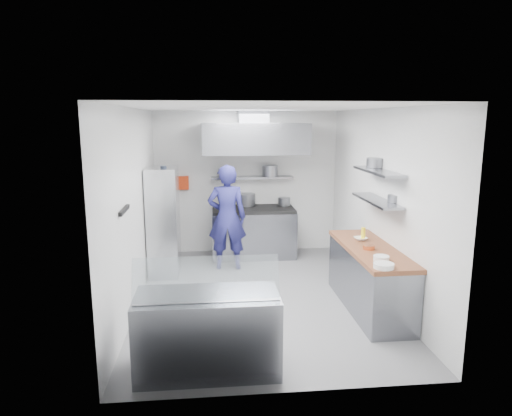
{
  "coord_description": "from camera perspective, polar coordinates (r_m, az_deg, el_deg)",
  "views": [
    {
      "loc": [
        -0.72,
        -6.5,
        2.64
      ],
      "look_at": [
        0.0,
        0.6,
        1.25
      ],
      "focal_mm": 32.0,
      "sensor_mm": 36.0,
      "label": 1
    }
  ],
  "objects": [
    {
      "name": "ceiling",
      "position": [
        6.55,
        0.54,
        12.41
      ],
      "size": [
        5.0,
        5.0,
        0.0
      ],
      "primitive_type": "plane",
      "rotation": [
        3.14,
        0.0,
        0.0
      ],
      "color": "silver",
      "rests_on": "wall_back"
    },
    {
      "name": "plate_stack_a",
      "position": [
        5.68,
        15.67,
        -6.95
      ],
      "size": [
        0.24,
        0.24,
        0.06
      ],
      "primitive_type": "cylinder",
      "color": "white",
      "rests_on": "prep_counter_top"
    },
    {
      "name": "rack_bin_a",
      "position": [
        7.7,
        -11.67,
        -3.05
      ],
      "size": [
        0.14,
        0.18,
        0.16
      ],
      "primitive_type": "cube",
      "color": "white",
      "rests_on": "wire_rack"
    },
    {
      "name": "rack_jar",
      "position": [
        7.67,
        -11.47,
        4.51
      ],
      "size": [
        0.1,
        0.1,
        0.18
      ],
      "primitive_type": "cylinder",
      "color": "black",
      "rests_on": "wire_rack"
    },
    {
      "name": "prep_counter_top",
      "position": [
        6.55,
        14.14,
        -5.02
      ],
      "size": [
        0.65,
        2.04,
        0.06
      ],
      "primitive_type": "cube",
      "color": "brown",
      "rests_on": "prep_counter_base"
    },
    {
      "name": "stock_pot_left",
      "position": [
        8.77,
        -3.44,
        0.62
      ],
      "size": [
        0.26,
        0.26,
        0.2
      ],
      "primitive_type": "cylinder",
      "color": "slate",
      "rests_on": "cooktop"
    },
    {
      "name": "extractor_hood",
      "position": [
        8.48,
        -0.23,
        8.72
      ],
      "size": [
        1.9,
        1.15,
        0.55
      ],
      "primitive_type": "cube",
      "color": "gray",
      "rests_on": "wall_back"
    },
    {
      "name": "squeeze_bottle",
      "position": [
        6.91,
        13.26,
        -3.11
      ],
      "size": [
        0.06,
        0.06,
        0.18
      ],
      "primitive_type": "cylinder",
      "color": "yellow",
      "rests_on": "prep_counter_top"
    },
    {
      "name": "prep_counter_base",
      "position": [
        6.68,
        13.96,
        -8.74
      ],
      "size": [
        0.62,
        2.0,
        0.84
      ],
      "primitive_type": "cube",
      "color": "gray",
      "rests_on": "floor"
    },
    {
      "name": "copper_pan",
      "position": [
        6.42,
        13.92,
        -4.77
      ],
      "size": [
        0.16,
        0.16,
        0.06
      ],
      "primitive_type": "cylinder",
      "color": "#DA723D",
      "rests_on": "prep_counter_top"
    },
    {
      "name": "cooktop",
      "position": [
        8.81,
        -0.34,
        -0.17
      ],
      "size": [
        1.57,
        0.78,
        0.06
      ],
      "primitive_type": "cube",
      "color": "black",
      "rests_on": "gas_range"
    },
    {
      "name": "red_firebox",
      "position": [
        9.04,
        -9.1,
        3.13
      ],
      "size": [
        0.22,
        0.1,
        0.26
      ],
      "primitive_type": "cube",
      "color": "red",
      "rests_on": "wall_back"
    },
    {
      "name": "display_glass",
      "position": [
        4.66,
        -6.21,
        -8.77
      ],
      "size": [
        1.47,
        0.19,
        0.42
      ],
      "primitive_type": "cube",
      "rotation": [
        -0.38,
        0.0,
        0.0
      ],
      "color": "silver",
      "rests_on": "display_case"
    },
    {
      "name": "rack_bin_b",
      "position": [
        8.01,
        -11.51,
        1.16
      ],
      "size": [
        0.15,
        0.19,
        0.17
      ],
      "primitive_type": "cube",
      "color": "yellow",
      "rests_on": "wire_rack"
    },
    {
      "name": "mixing_bowl",
      "position": [
        6.86,
        12.94,
        -3.76
      ],
      "size": [
        0.21,
        0.21,
        0.05
      ],
      "primitive_type": "imported",
      "rotation": [
        0.0,
        0.0,
        0.11
      ],
      "color": "white",
      "rests_on": "prep_counter_top"
    },
    {
      "name": "chef",
      "position": [
        8.08,
        -3.65,
        -1.19
      ],
      "size": [
        0.7,
        0.48,
        1.87
      ],
      "primitive_type": "imported",
      "rotation": [
        0.0,
        0.0,
        3.09
      ],
      "color": "navy",
      "rests_on": "floor"
    },
    {
      "name": "display_case",
      "position": [
        5.02,
        -6.04,
        -15.24
      ],
      "size": [
        1.5,
        0.7,
        0.85
      ],
      "primitive_type": "cube",
      "color": "gray",
      "rests_on": "floor"
    },
    {
      "name": "stock_pot_right",
      "position": [
        9.04,
        3.53,
        0.81
      ],
      "size": [
        0.24,
        0.24,
        0.16
      ],
      "primitive_type": "cylinder",
      "color": "slate",
      "rests_on": "cooktop"
    },
    {
      "name": "floor",
      "position": [
        7.06,
        0.5,
        -10.95
      ],
      "size": [
        5.0,
        5.0,
        0.0
      ],
      "primitive_type": "plane",
      "color": "slate",
      "rests_on": "ground"
    },
    {
      "name": "wire_rack",
      "position": [
        8.01,
        -11.46,
        -1.57
      ],
      "size": [
        0.5,
        0.9,
        1.85
      ],
      "primitive_type": "cube",
      "color": "silver",
      "rests_on": "floor"
    },
    {
      "name": "wall_right",
      "position": [
        7.09,
        15.15,
        0.55
      ],
      "size": [
        2.8,
        5.0,
        0.02
      ],
      "primitive_type": "cube",
      "rotation": [
        1.57,
        0.0,
        -1.57
      ],
      "color": "white",
      "rests_on": "floor"
    },
    {
      "name": "knife_strip",
      "position": [
        5.81,
        -16.15,
        -0.25
      ],
      "size": [
        0.04,
        0.55,
        0.05
      ],
      "primitive_type": "cube",
      "color": "black",
      "rests_on": "wall_left"
    },
    {
      "name": "shelf_pot_a",
      "position": [
        8.84,
        -3.99,
        4.43
      ],
      "size": [
        0.24,
        0.24,
        0.18
      ],
      "primitive_type": "cylinder",
      "color": "slate",
      "rests_on": "over_range_shelf"
    },
    {
      "name": "wall_back",
      "position": [
        9.12,
        -1.2,
        3.2
      ],
      "size": [
        3.6,
        2.8,
        0.02
      ],
      "primitive_type": "cube",
      "rotation": [
        1.57,
        0.0,
        0.0
      ],
      "color": "white",
      "rests_on": "floor"
    },
    {
      "name": "wall_shelf_upper",
      "position": [
        6.68,
        14.99,
        4.45
      ],
      "size": [
        0.3,
        1.3,
        0.04
      ],
      "primitive_type": "cube",
      "color": "gray",
      "rests_on": "wall_right"
    },
    {
      "name": "wall_front",
      "position": [
        4.25,
        4.23,
        -5.99
      ],
      "size": [
        3.6,
        2.8,
        0.02
      ],
      "primitive_type": "cube",
      "rotation": [
        -1.57,
        0.0,
        0.0
      ],
      "color": "white",
      "rests_on": "floor"
    },
    {
      "name": "shelf_pot_c",
      "position": [
        6.57,
        17.02,
        1.15
      ],
      "size": [
        0.21,
        0.21,
        0.1
      ],
      "primitive_type": "cylinder",
      "color": "slate",
      "rests_on": "wall_shelf_lower"
    },
    {
      "name": "gas_range",
      "position": [
        8.92,
        -0.33,
        -3.2
      ],
      "size": [
        1.6,
        0.8,
        0.9
      ],
      "primitive_type": "cube",
      "color": "gray",
      "rests_on": "floor"
    },
    {
      "name": "plate_stack_b",
      "position": [
        5.96,
        15.39,
        -6.06
      ],
      "size": [
        0.2,
        0.2,
        0.06
      ],
      "primitive_type": "cylinder",
      "color": "white",
      "rests_on": "prep_counter_top"
    },
    {
      "name": "wall_left",
      "position": [
        6.71,
        -14.94,
        -0.02
      ],
      "size": [
        2.8,
        5.0,
        0.02
      ],
      "primitive_type": "cube",
      "rotation": [
        1.57,
        0.0,
        1.57
      ],
      "color": "white",
      "rests_on": "floor"
    },
    {
      "name": "shelf_pot_d",
      "position": [
        7.01,
        14.67,
        5.5
      ],
      "size": [
        0.25,
        0.25,
        0.14
      ],
      "primitive_type": "cylinder",
      "color": "slate",
      "rests_on": "wall_shelf_upper"
    },
    {
      "name": "hood_duct",
      "position": [
        8.69,
        -0.38,
        11.28
      ],
      "size": [
        0.55,
        0.55,
        0.24
      ],
      "primitive_type": "cube",
      "color": "slate",
      "rests_on": "extractor_hood"
    },
    {
      "name": "over_range_shelf",
      "position": [
        8.95,
        -0.49,
        3.83
      ],
      "size": [
        1.6,
        0.3,
        0.04
      ],
      "primitive_type": "cube",
      "color": "gray",
      "rests_on": "wall_back"
    },
    {
      "name": "stock_pot_mid",
      "position": [
        9.02,
        -1.23,
        1.06
      ],
      "size": [
        0.36,
        0.36,
        0.24
      ],
      "primitive_type": "cylinder",
      "color": "slate",
      "rests_on": "cooktop"
    },
    {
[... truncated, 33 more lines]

